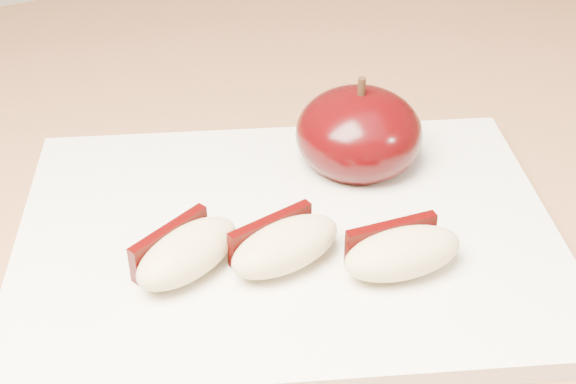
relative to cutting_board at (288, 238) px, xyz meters
name	(u,v)px	position (x,y,z in m)	size (l,w,h in m)	color
back_cabinet	(77,165)	(0.04, 0.80, -0.44)	(2.40, 0.62, 0.94)	silver
cutting_board	(288,238)	(0.00, 0.00, 0.00)	(0.29, 0.21, 0.01)	silver
apple_half	(359,133)	(0.07, 0.04, 0.02)	(0.09, 0.09, 0.06)	black
apple_wedge_a	(186,252)	(-0.06, 0.00, 0.02)	(0.07, 0.05, 0.02)	tan
apple_wedge_b	(284,245)	(-0.01, -0.02, 0.02)	(0.07, 0.04, 0.02)	tan
apple_wedge_c	(401,252)	(0.04, -0.06, 0.02)	(0.07, 0.04, 0.02)	tan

